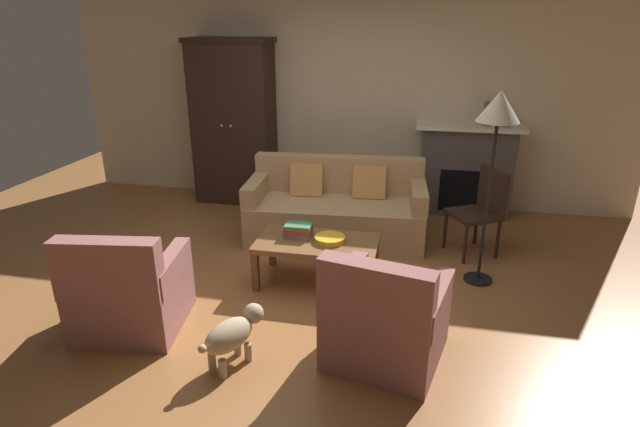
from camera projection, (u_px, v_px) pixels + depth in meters
The scene contains 15 objects.
ground_plane at pixel (299, 288), 4.65m from camera, with size 9.60×9.60×0.00m, color #9E6638.
back_wall at pixel (345, 94), 6.48m from camera, with size 7.20×0.10×2.80m, color beige.
fireplace at pixel (465, 169), 6.25m from camera, with size 1.26×0.48×1.12m.
armoire at pixel (234, 122), 6.57m from camera, with size 1.06×0.57×2.09m.
couch at pixel (336, 210), 5.63m from camera, with size 1.98×0.99×0.86m.
coffee_table at pixel (317, 246), 4.63m from camera, with size 1.10×0.60×0.42m.
fruit_bowl at pixel (330, 239), 4.59m from camera, with size 0.28×0.28×0.05m, color gold.
book_stack at pixel (298, 230), 4.68m from camera, with size 0.26×0.19×0.12m.
mantel_vase_slate at pixel (488, 114), 5.95m from camera, with size 0.10×0.10×0.28m, color #565B66.
mantel_vase_jade at pixel (505, 119), 5.93m from camera, with size 0.14×0.14×0.18m, color slate.
armchair_near_left at pixel (129, 293), 3.94m from camera, with size 0.88×0.88×0.88m.
armchair_near_right at pixel (385, 321), 3.58m from camera, with size 0.91×0.91×0.88m.
side_chair_wooden at pixel (482, 206), 5.19m from camera, with size 0.60×0.60×0.90m.
floor_lamp at pixel (498, 119), 4.24m from camera, with size 0.36×0.36×1.76m.
dog at pixel (232, 334), 3.56m from camera, with size 0.36×0.52×0.39m.
Camera 1 is at (1.03, -3.97, 2.31)m, focal length 28.56 mm.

